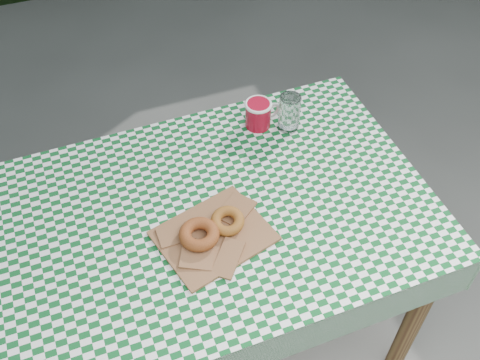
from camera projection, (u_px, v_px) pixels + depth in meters
name	position (u px, v px, depth m)	size (l,w,h in m)	color
table	(220.00, 282.00, 1.86)	(1.20, 0.80, 0.75)	#512F1B
tablecloth	(216.00, 211.00, 1.58)	(1.22, 0.82, 0.01)	#0C4C1E
paper_bag	(214.00, 235.00, 1.51)	(0.29, 0.23, 0.02)	brown
bagel_front	(199.00, 234.00, 1.48)	(0.11, 0.11, 0.03)	brown
bagel_back	(228.00, 221.00, 1.51)	(0.09, 0.09, 0.03)	brown
coffee_mug	(258.00, 114.00, 1.78)	(0.16, 0.16, 0.09)	maroon
drinking_glass	(289.00, 112.00, 1.76)	(0.07, 0.07, 0.12)	silver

